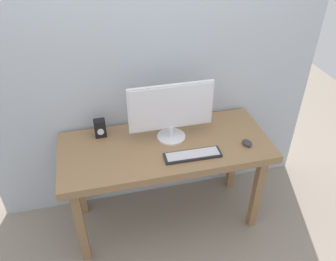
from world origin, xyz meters
TOP-DOWN VIEW (x-y plane):
  - ground_plane at (0.00, 0.00)m, footprint 6.00×6.00m
  - wall_back at (0.00, 0.37)m, footprint 2.64×0.04m
  - desk at (0.00, 0.00)m, footprint 1.52×0.66m
  - monitor at (0.06, 0.08)m, footprint 0.61×0.21m
  - keyboard_primary at (0.15, -0.17)m, footprint 0.40×0.12m
  - mouse at (0.57, -0.14)m, footprint 0.08×0.10m
  - audio_controller at (-0.44, 0.22)m, footprint 0.08×0.08m

SIDE VIEW (x-z plane):
  - ground_plane at x=0.00m, z-range 0.00..0.00m
  - desk at x=0.00m, z-range 0.30..1.08m
  - keyboard_primary at x=0.15m, z-range 0.78..0.80m
  - mouse at x=0.57m, z-range 0.78..0.82m
  - audio_controller at x=-0.44m, z-range 0.78..0.92m
  - monitor at x=0.06m, z-range 0.79..1.23m
  - wall_back at x=0.00m, z-range 0.00..3.00m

